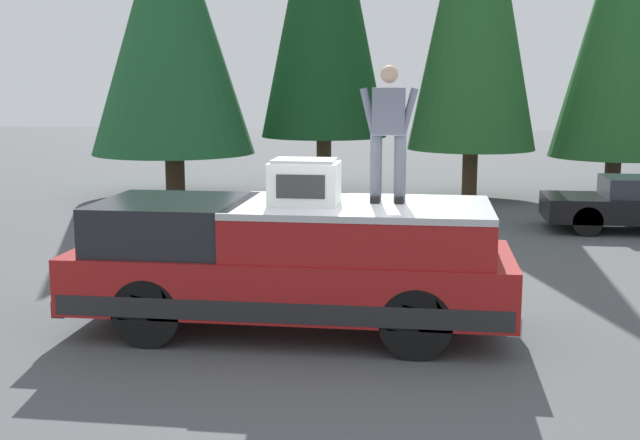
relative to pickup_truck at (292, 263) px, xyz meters
The scene contains 6 objects.
ground_plane 1.16m from the pickup_truck, 86.82° to the right, with size 90.00×90.00×0.00m, color #4C4F51.
pickup_truck is the anchor object (origin of this frame).
compressor_unit 1.08m from the pickup_truck, 122.75° to the right, with size 0.65×0.84×0.56m.
person_on_truck_bed 2.07m from the pickup_truck, 80.61° to the right, with size 0.29×0.72×1.69m.
conifer_left 14.94m from the pickup_truck, 27.49° to the right, with size 3.51×3.51×8.16m.
conifer_right 13.43m from the pickup_truck, 24.44° to the left, with size 4.46×4.46×8.35m.
Camera 1 is at (-9.79, -0.93, 3.13)m, focal length 44.89 mm.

